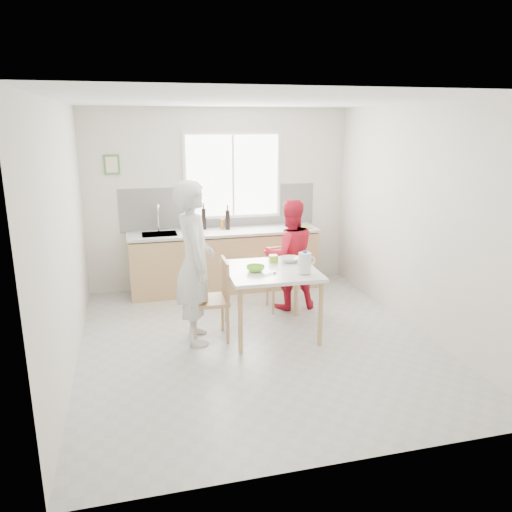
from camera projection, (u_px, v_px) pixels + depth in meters
The scene contains 21 objects.
ground at pixel (257, 341), 5.85m from camera, with size 4.50×4.50×0.00m, color #B7B7B2.
room_shell at pixel (257, 202), 5.42m from camera, with size 4.50×4.50×4.50m.
window at pixel (233, 176), 7.53m from camera, with size 1.50×0.06×1.30m.
backsplash at pixel (220, 207), 7.62m from camera, with size 3.00×0.02×0.65m, color white.
picture_frame at pixel (112, 165), 7.07m from camera, with size 0.22×0.03×0.28m.
kitchen_counter at pixel (224, 263), 7.56m from camera, with size 2.84×0.64×1.37m.
dining_table at pixel (271, 276), 5.90m from camera, with size 1.08×1.08×0.81m.
chair_left at pixel (215, 296), 5.81m from camera, with size 0.46×0.46×0.96m.
chair_far at pixel (281, 275), 6.81m from camera, with size 0.40×0.40×0.84m.
person_white at pixel (195, 263), 5.65m from camera, with size 0.68×0.45×1.88m, color silver.
person_red at pixel (290, 255), 6.74m from camera, with size 0.73×0.57×1.50m, color red.
bowl_green at pixel (256, 269), 5.78m from camera, with size 0.22×0.22×0.07m, color #78D030.
bowl_white at pixel (290, 260), 6.17m from camera, with size 0.24×0.24×0.06m, color silver.
milk_jug at pixel (305, 262), 5.65m from camera, with size 0.20×0.14×0.26m.
green_box at pixel (273, 259), 6.15m from camera, with size 0.10×0.10×0.09m, color #88BE2B.
spoon at pixel (269, 274), 5.65m from camera, with size 0.01×0.01×0.16m, color #A5A5AA.
cutting_board at pixel (299, 228), 7.59m from camera, with size 0.35×0.25×0.01m, color #7FB329.
wine_bottle_a at pixel (204, 219), 7.48m from camera, with size 0.07×0.07×0.32m, color black.
wine_bottle_b at pixel (228, 220), 7.47m from camera, with size 0.07×0.07×0.30m, color black.
jar_amber at pixel (223, 224), 7.50m from camera, with size 0.06×0.06×0.16m, color olive.
soap_bottle at pixel (190, 223), 7.45m from camera, with size 0.09×0.09×0.21m, color #999999.
Camera 1 is at (-1.35, -5.21, 2.49)m, focal length 35.00 mm.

